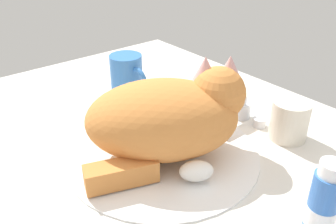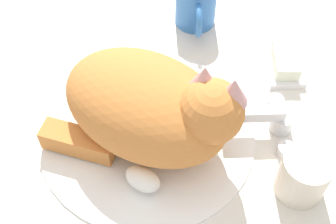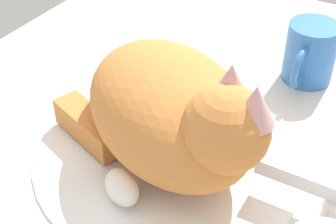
{
  "view_description": "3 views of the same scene",
  "coord_description": "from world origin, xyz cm",
  "views": [
    {
      "loc": [
        43.18,
        -33.73,
        38.89
      ],
      "look_at": [
        -1.92,
        2.86,
        6.97
      ],
      "focal_mm": 38.86,
      "sensor_mm": 36.0,
      "label": 1
    },
    {
      "loc": [
        43.08,
        1.61,
        63.4
      ],
      "look_at": [
        0.1,
        3.38,
        5.7
      ],
      "focal_mm": 50.14,
      "sensor_mm": 36.0,
      "label": 2
    },
    {
      "loc": [
        42.1,
        24.08,
        44.57
      ],
      "look_at": [
        -2.93,
        -1.92,
        4.34
      ],
      "focal_mm": 53.76,
      "sensor_mm": 36.0,
      "label": 3
    }
  ],
  "objects": [
    {
      "name": "faucet",
      "position": [
        0.0,
        19.98,
        2.45
      ],
      "size": [
        12.36,
        11.72,
        5.39
      ],
      "color": "silver",
      "rests_on": "ground_plane"
    },
    {
      "name": "toothpaste_bottle",
      "position": [
        28.78,
        3.02,
        6.12
      ],
      "size": [
        3.85,
        3.85,
        13.17
      ],
      "color": "#3870C6",
      "rests_on": "ground_plane"
    },
    {
      "name": "sink_basin",
      "position": [
        0.0,
        0.0,
        0.33
      ],
      "size": [
        35.16,
        35.16,
        0.66
      ],
      "primitive_type": "cylinder",
      "color": "white",
      "rests_on": "ground_plane"
    },
    {
      "name": "cat",
      "position": [
        0.76,
        1.2,
        7.89
      ],
      "size": [
        29.66,
        32.83,
        16.78
      ],
      "color": "#D17F3D",
      "rests_on": "sink_basin"
    },
    {
      "name": "soap_dish",
      "position": [
        -12.71,
        24.7,
        0.6
      ],
      "size": [
        9.0,
        6.4,
        1.2
      ],
      "primitive_type": "cube",
      "color": "white",
      "rests_on": "ground_plane"
    },
    {
      "name": "rinse_cup",
      "position": [
        11.0,
        22.45,
        3.9
      ],
      "size": [
        7.28,
        7.28,
        7.81
      ],
      "color": "silver",
      "rests_on": "ground_plane"
    },
    {
      "name": "ground_plane",
      "position": [
        0.0,
        0.0,
        -1.5
      ],
      "size": [
        110.0,
        82.5,
        3.0
      ],
      "primitive_type": "cube",
      "color": "silver"
    },
    {
      "name": "coffee_mug",
      "position": [
        -26.08,
        9.74,
        4.69
      ],
      "size": [
        12.11,
        7.78,
        9.37
      ],
      "color": "#3372C6",
      "rests_on": "ground_plane"
    },
    {
      "name": "soap_bar",
      "position": [
        -12.71,
        24.7,
        2.46
      ],
      "size": [
        7.57,
        4.46,
        2.53
      ],
      "primitive_type": "cube",
      "rotation": [
        0.0,
        0.0,
        -0.05
      ],
      "color": "silver",
      "rests_on": "soap_dish"
    }
  ]
}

